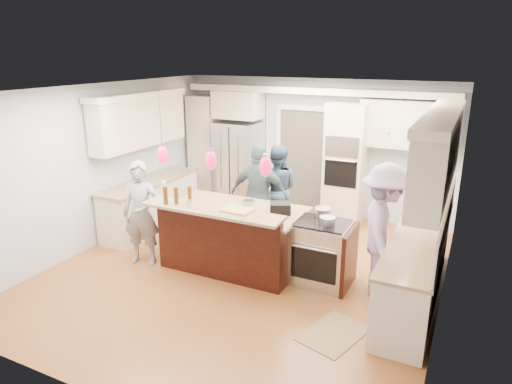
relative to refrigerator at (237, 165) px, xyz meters
The scene contains 23 objects.
ground_plane 3.19m from the refrigerator, 59.58° to the right, with size 6.00×6.00×0.00m, color #A0612B.
room_shell 3.20m from the refrigerator, 59.58° to the right, with size 5.54×6.04×2.72m.
refrigerator is the anchor object (origin of this frame).
oven_column 2.31m from the refrigerator, ahead, with size 0.72×0.69×2.30m.
back_upper_cabinets 1.12m from the refrigerator, ahead, with size 5.30×0.61×2.54m.
right_counter_run 4.63m from the refrigerator, 30.36° to the right, with size 0.64×3.10×2.51m.
left_cabinets 2.05m from the refrigerator, 115.94° to the right, with size 0.64×2.30×2.51m.
kitchen_island 2.91m from the refrigerator, 63.09° to the right, with size 2.10×1.46×1.12m.
island_range 3.71m from the refrigerator, 42.59° to the right, with size 0.82×0.71×0.92m.
pendant_lights 3.53m from the refrigerator, 67.57° to the right, with size 1.75×0.15×1.03m.
person_bar_end 3.09m from the refrigerator, 90.34° to the right, with size 0.59×0.39×1.63m, color gray.
person_far_left 1.71m from the refrigerator, 37.64° to the right, with size 0.79×0.62×1.63m, color #2C4156.
person_far_right 2.01m from the refrigerator, 51.21° to the right, with size 1.01×0.42×1.72m, color #455960.
person_range_side 4.25m from the refrigerator, 34.51° to the right, with size 1.18×0.68×1.82m, color #9B83B1.
floor_rug 4.96m from the refrigerator, 48.42° to the right, with size 0.57×0.83×0.01m, color olive.
water_bottle 3.23m from the refrigerator, 80.98° to the right, with size 0.07×0.07×0.29m, color silver.
beer_bottle_a 3.32m from the refrigerator, 76.96° to the right, with size 0.06×0.06×0.25m, color #47290C.
beer_bottle_b 3.36m from the refrigerator, 79.41° to the right, with size 0.07×0.07×0.26m, color #47290C.
beer_bottle_c 3.22m from the refrigerator, 74.04° to the right, with size 0.06×0.06×0.24m, color #47290C.
drink_can 3.37m from the refrigerator, 73.34° to the right, with size 0.06×0.06×0.11m, color #B7B7BC.
cutting_board 3.53m from the refrigerator, 61.82° to the right, with size 0.40×0.29×0.03m, color tan.
pot_large 3.48m from the refrigerator, 41.33° to the right, with size 0.24×0.24×0.14m, color #B7B7BC.
pot_small 3.76m from the refrigerator, 42.65° to the right, with size 0.22×0.22×0.11m, color #B7B7BC.
Camera 1 is at (2.89, -5.59, 3.20)m, focal length 32.00 mm.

